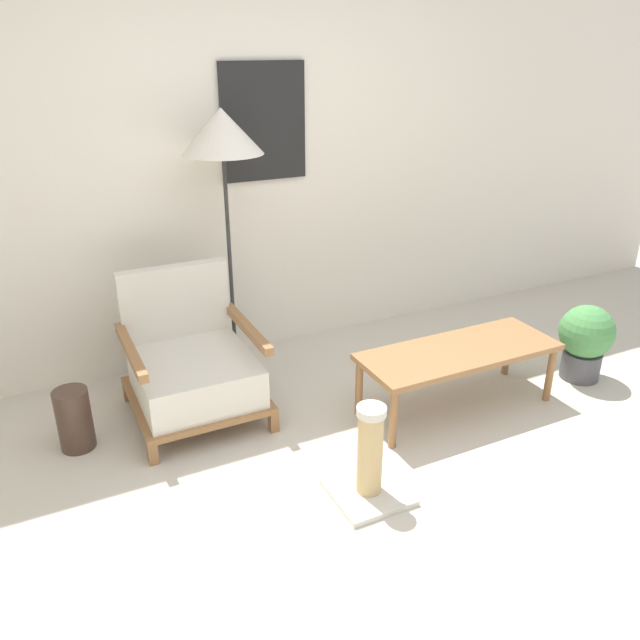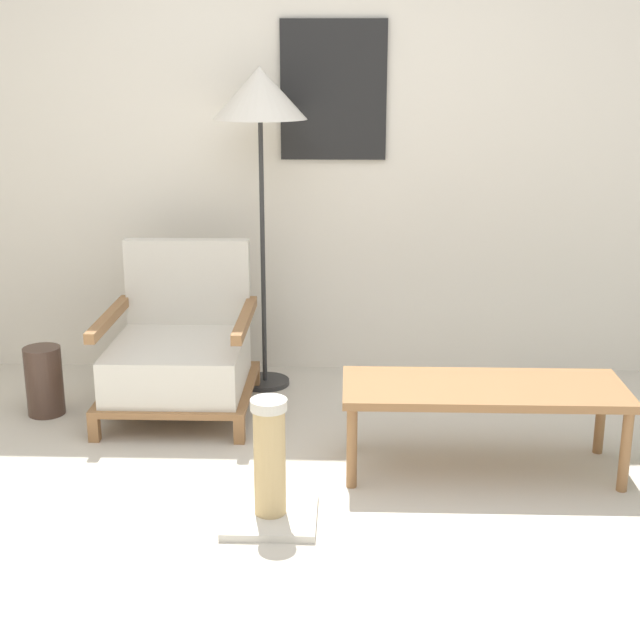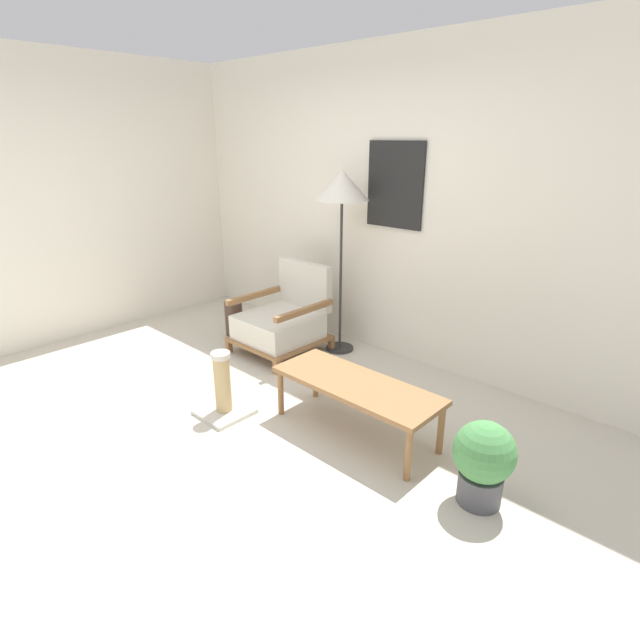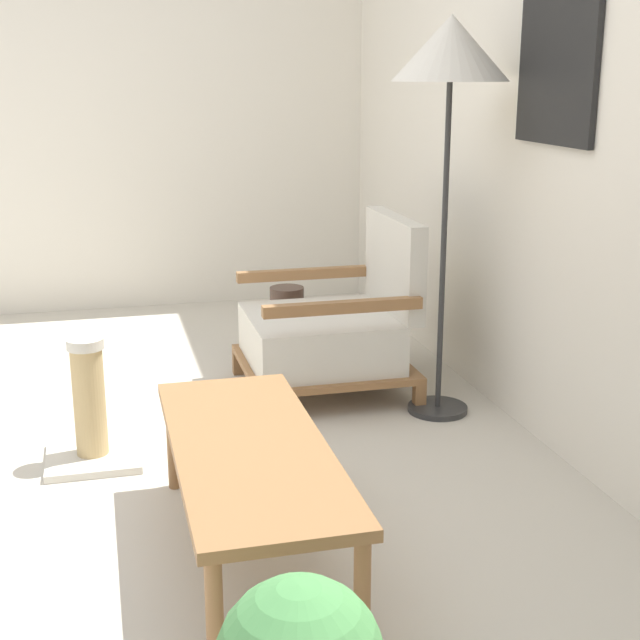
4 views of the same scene
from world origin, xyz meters
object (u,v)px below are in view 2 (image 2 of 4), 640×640
armchair (180,353)px  vase (44,381)px  scratching_post (270,477)px  coffee_table (483,394)px  floor_lamp (260,104)px

armchair → vase: 0.69m
armchair → scratching_post: (0.54, -1.10, -0.13)m
vase → scratching_post: (1.21, -1.03, 0.01)m
armchair → coffee_table: armchair is taller
floor_lamp → vase: 1.75m
armchair → floor_lamp: bearing=44.8°
scratching_post → floor_lamp: bearing=96.1°
vase → scratching_post: bearing=-40.4°
vase → floor_lamp: bearing=23.3°
armchair → coffee_table: bearing=-24.2°
coffee_table → scratching_post: (-0.87, -0.47, -0.17)m
armchair → vase: size_ratio=2.36×
vase → scratching_post: 1.59m
floor_lamp → vase: (-1.06, -0.45, -1.32)m
armchair → floor_lamp: floor_lamp is taller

